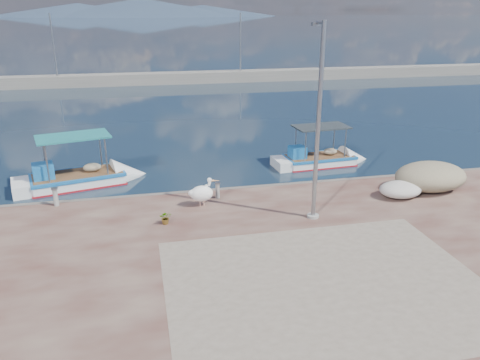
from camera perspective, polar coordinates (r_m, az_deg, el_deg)
name	(u,v)px	position (r m, az deg, el deg)	size (l,w,h in m)	color
ground	(264,253)	(16.15, 2.93, -8.88)	(1400.00, 1400.00, 0.00)	#162635
quay_patch	(326,284)	(13.75, 10.44, -12.38)	(9.00, 7.00, 0.01)	gray
breakwater	(171,78)	(54.23, -8.42, 12.20)	(120.00, 2.20, 7.50)	gray
mountains	(137,8)	(663.67, -12.41, 19.75)	(370.00, 280.00, 22.00)	#28384C
boat_left	(77,181)	(23.35, -19.26, -0.08)	(6.10, 3.23, 2.80)	white
boat_right	(318,161)	(25.33, 9.51, 2.27)	(5.22, 2.02, 2.46)	white
pelican	(202,193)	(18.38, -4.64, -1.59)	(1.20, 0.59, 1.17)	tan
lamp_post	(318,131)	(16.70, 9.43, 5.89)	(0.44, 0.96, 7.00)	gray
bollard_near	(218,190)	(19.19, -2.76, -1.19)	(0.22, 0.22, 0.67)	gray
bollard_far	(55,196)	(19.78, -21.58, -1.83)	(0.25, 0.25, 0.76)	gray
potted_plant	(166,218)	(17.15, -9.05, -4.54)	(0.44, 0.38, 0.49)	#33722D
net_pile_c	(430,176)	(21.54, 22.21, 0.40)	(3.11, 2.22, 1.22)	tan
net_pile_d	(400,190)	(20.38, 18.96, -1.10)	(1.77, 1.33, 0.66)	silver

